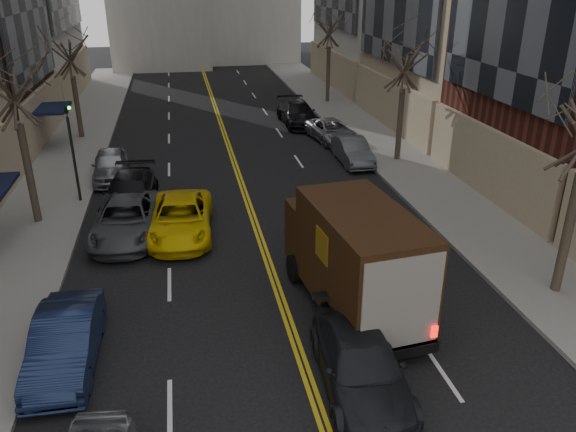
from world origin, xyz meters
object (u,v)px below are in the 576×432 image
object	(u,v)px
ups_truck	(353,258)
pedestrian	(311,219)
taxi	(181,218)
observer_sedan	(360,363)

from	to	relation	value
ups_truck	pedestrian	size ratio (longest dim) A/B	3.83
taxi	pedestrian	xyz separation A→B (m)	(4.92, -1.40, 0.14)
observer_sedan	pedestrian	distance (m)	8.47
ups_truck	pedestrian	distance (m)	5.04
observer_sedan	pedestrian	world-z (taller)	pedestrian
taxi	pedestrian	world-z (taller)	pedestrian
taxi	pedestrian	size ratio (longest dim) A/B	3.00
ups_truck	taxi	distance (m)	8.18
ups_truck	pedestrian	xyz separation A→B (m)	(-0.12, 4.96, -0.90)
ups_truck	observer_sedan	bearing A→B (deg)	-109.78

